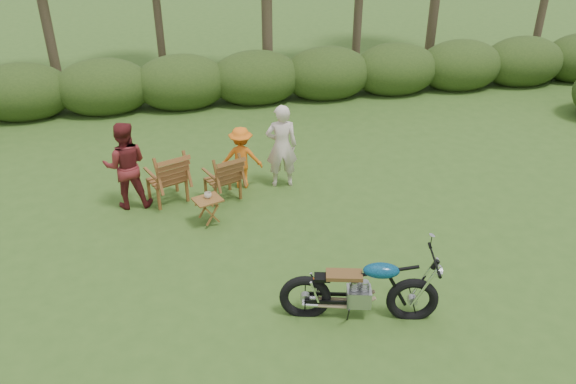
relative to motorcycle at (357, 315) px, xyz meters
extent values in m
plane|color=#31501A|center=(-0.08, 0.02, 0.00)|extent=(80.00, 80.00, 0.00)
ellipsoid|color=#243914|center=(-6.08, 9.02, 0.63)|extent=(2.52, 1.68, 1.51)
ellipsoid|color=#243914|center=(-4.08, 9.02, 0.63)|extent=(2.52, 1.68, 1.51)
ellipsoid|color=#243914|center=(-2.08, 9.02, 0.63)|extent=(2.52, 1.68, 1.51)
ellipsoid|color=#243914|center=(-0.08, 9.02, 0.63)|extent=(2.52, 1.68, 1.51)
ellipsoid|color=#243914|center=(1.92, 9.02, 0.63)|extent=(2.52, 1.68, 1.51)
ellipsoid|color=#243914|center=(3.92, 9.02, 0.63)|extent=(2.52, 1.68, 1.51)
ellipsoid|color=#243914|center=(5.92, 9.02, 0.63)|extent=(2.52, 1.68, 1.51)
ellipsoid|color=#243914|center=(7.92, 9.02, 0.63)|extent=(2.52, 1.68, 1.51)
imported|color=beige|center=(-1.83, 2.88, 0.55)|extent=(0.17, 0.17, 0.10)
imported|color=beige|center=(-0.31, 4.01, 0.00)|extent=(0.64, 0.45, 1.68)
imported|color=maroon|center=(-3.23, 3.77, 0.00)|extent=(0.81, 0.64, 1.65)
imported|color=orange|center=(-1.09, 4.11, 0.00)|extent=(0.88, 0.61, 1.25)
camera|label=1|loc=(-2.14, -5.72, 5.31)|focal=35.00mm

